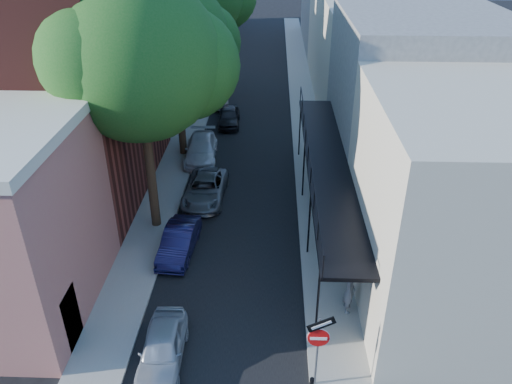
# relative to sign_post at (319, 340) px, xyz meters

# --- Properties ---
(road_surface) EXTENTS (6.00, 64.00, 0.01)m
(road_surface) POSITION_rel_sign_post_xyz_m (-3.16, 29.03, -2.03)
(road_surface) COLOR black
(road_surface) RESTS_ON ground
(sidewalk_left) EXTENTS (2.00, 64.00, 0.12)m
(sidewalk_left) POSITION_rel_sign_post_xyz_m (-7.16, 29.03, -1.98)
(sidewalk_left) COLOR gray
(sidewalk_left) RESTS_ON ground
(sidewalk_right) EXTENTS (2.00, 64.00, 0.12)m
(sidewalk_right) POSITION_rel_sign_post_xyz_m (0.84, 29.03, -1.98)
(sidewalk_right) COLOR gray
(sidewalk_right) RESTS_ON ground
(buildings_left) EXTENTS (10.10, 59.10, 12.00)m
(buildings_left) POSITION_rel_sign_post_xyz_m (-12.46, 27.79, 2.90)
(buildings_left) COLOR #B26C5B
(buildings_left) RESTS_ON ground
(buildings_right) EXTENTS (9.80, 55.00, 10.00)m
(buildings_right) POSITION_rel_sign_post_xyz_m (5.83, 28.51, 2.39)
(buildings_right) COLOR beige
(buildings_right) RESTS_ON ground
(sign_post) EXTENTS (0.89, 0.17, 2.99)m
(sign_post) POSITION_rel_sign_post_xyz_m (0.00, 0.00, 0.00)
(sign_post) COLOR #595B60
(sign_post) RESTS_ON ground
(oak_near) EXTENTS (7.48, 6.80, 11.42)m
(oak_near) POSITION_rel_sign_post_xyz_m (-6.53, 9.29, 5.84)
(oak_near) COLOR #362615
(oak_near) RESTS_ON ground
(oak_mid) EXTENTS (6.60, 6.00, 10.20)m
(oak_mid) POSITION_rel_sign_post_xyz_m (-6.58, 17.26, 5.02)
(oak_mid) COLOR #362615
(oak_mid) RESTS_ON ground
(parked_car_a) EXTENTS (1.48, 3.53, 1.19)m
(parked_car_a) POSITION_rel_sign_post_xyz_m (-5.00, 0.87, -1.44)
(parked_car_a) COLOR #99A1AA
(parked_car_a) RESTS_ON ground
(parked_car_b) EXTENTS (1.53, 3.73, 1.20)m
(parked_car_b) POSITION_rel_sign_post_xyz_m (-5.48, 6.94, -1.44)
(parked_car_b) COLOR #131238
(parked_car_b) RESTS_ON ground
(parked_car_c) EXTENTS (2.17, 4.41, 1.20)m
(parked_car_c) POSITION_rel_sign_post_xyz_m (-4.92, 11.64, -1.43)
(parked_car_c) COLOR slate
(parked_car_c) RESTS_ON ground
(parked_car_d) EXTENTS (2.11, 4.61, 1.31)m
(parked_car_d) POSITION_rel_sign_post_xyz_m (-5.76, 16.42, -1.38)
(parked_car_d) COLOR silver
(parked_car_d) RESTS_ON ground
(parked_car_e) EXTENTS (1.60, 3.67, 1.23)m
(parked_car_e) POSITION_rel_sign_post_xyz_m (-4.56, 22.04, -1.42)
(parked_car_e) COLOR black
(parked_car_e) RESTS_ON ground
(parked_car_f) EXTENTS (2.03, 4.39, 1.40)m
(parked_car_f) POSITION_rel_sign_post_xyz_m (-5.76, 26.26, -1.34)
(parked_car_f) COLOR gray
(parked_car_f) RESTS_ON ground
(pedestrian) EXTENTS (0.49, 0.68, 1.76)m
(pedestrian) POSITION_rel_sign_post_xyz_m (1.44, 3.42, -1.04)
(pedestrian) COLOR slate
(pedestrian) RESTS_ON sidewalk_right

